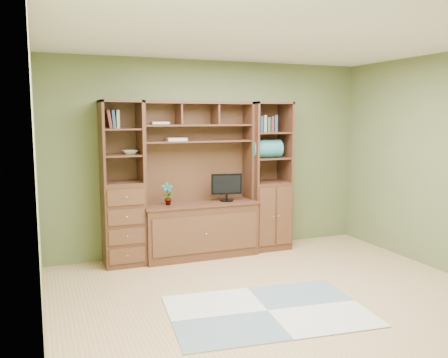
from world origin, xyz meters
name	(u,v)px	position (x,y,z in m)	size (l,w,h in m)	color
room	(282,173)	(0.00, 0.00, 1.30)	(4.60, 4.10, 2.64)	tan
center_hutch	(200,180)	(-0.27, 1.73, 1.02)	(1.54, 0.53, 2.05)	#4B291A
left_tower	(122,184)	(-1.27, 1.77, 1.02)	(0.50, 0.45, 2.05)	#4B291A
right_tower	(268,176)	(0.75, 1.77, 1.02)	(0.55, 0.45, 2.05)	#4B291A
rug	(268,311)	(-0.26, -0.23, 0.01)	(1.87, 1.24, 0.01)	#A9B0AF
monitor	(227,182)	(0.09, 1.70, 0.98)	(0.41, 0.18, 0.51)	black
orchid	(168,194)	(-0.72, 1.70, 0.88)	(0.15, 0.10, 0.29)	#A44537
magazines	(176,139)	(-0.56, 1.82, 1.56)	(0.25, 0.18, 0.04)	beige
bowl	(130,152)	(-1.17, 1.77, 1.41)	(0.20, 0.20, 0.05)	beige
blanket_teal	(266,149)	(0.68, 1.73, 1.41)	(0.43, 0.25, 0.25)	#2A6E70
blanket_red	(269,150)	(0.80, 1.85, 1.39)	(0.35, 0.19, 0.19)	brown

